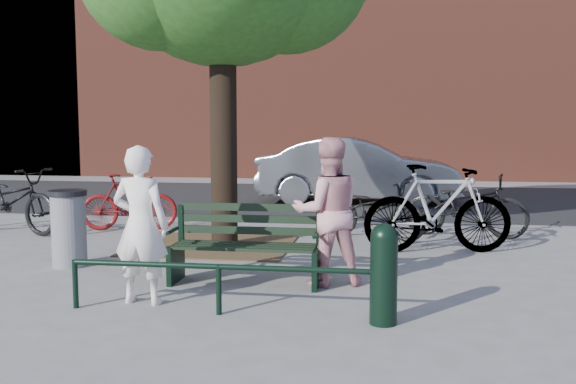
% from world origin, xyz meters
% --- Properties ---
extents(ground, '(90.00, 90.00, 0.00)m').
position_xyz_m(ground, '(0.00, 0.00, 0.00)').
color(ground, gray).
rests_on(ground, ground).
extents(dirt_pit, '(2.40, 2.00, 0.02)m').
position_xyz_m(dirt_pit, '(-1.00, 2.20, 0.01)').
color(dirt_pit, brown).
rests_on(dirt_pit, ground).
extents(road, '(40.00, 7.00, 0.01)m').
position_xyz_m(road, '(0.00, 8.50, 0.01)').
color(road, black).
rests_on(road, ground).
extents(park_bench, '(1.74, 0.54, 0.97)m').
position_xyz_m(park_bench, '(-0.00, 0.08, 0.48)').
color(park_bench, black).
rests_on(park_bench, ground).
extents(guard_railing, '(3.06, 0.06, 0.51)m').
position_xyz_m(guard_railing, '(0.00, -1.20, 0.40)').
color(guard_railing, black).
rests_on(guard_railing, ground).
extents(person_left, '(0.63, 0.44, 1.65)m').
position_xyz_m(person_left, '(-0.90, -0.92, 0.83)').
color(person_left, white).
rests_on(person_left, ground).
extents(person_right, '(0.99, 0.88, 1.72)m').
position_xyz_m(person_right, '(0.95, 0.15, 0.86)').
color(person_right, '#D79397').
rests_on(person_right, ground).
extents(bollard, '(0.26, 0.26, 0.96)m').
position_xyz_m(bollard, '(1.60, -1.26, 0.51)').
color(bollard, black).
rests_on(bollard, ground).
extents(litter_bin, '(0.49, 0.49, 1.00)m').
position_xyz_m(litter_bin, '(-2.49, 0.60, 0.51)').
color(litter_bin, gray).
rests_on(litter_bin, ground).
extents(bicycle_a, '(2.26, 1.41, 1.12)m').
position_xyz_m(bicycle_a, '(-4.70, 2.87, 0.56)').
color(bicycle_a, black).
rests_on(bicycle_a, ground).
extents(bicycle_b, '(1.72, 0.89, 0.99)m').
position_xyz_m(bicycle_b, '(-2.82, 3.43, 0.50)').
color(bicycle_b, '#620E0E').
rests_on(bicycle_b, ground).
extents(bicycle_c, '(1.89, 1.31, 0.94)m').
position_xyz_m(bicycle_c, '(1.43, 3.25, 0.47)').
color(bicycle_c, black).
rests_on(bicycle_c, ground).
extents(bicycle_d, '(2.21, 0.93, 1.29)m').
position_xyz_m(bicycle_d, '(2.37, 2.21, 0.64)').
color(bicycle_d, gray).
rests_on(bicycle_d, ground).
extents(bicycle_e, '(2.10, 1.11, 1.05)m').
position_xyz_m(bicycle_e, '(2.93, 3.61, 0.53)').
color(bicycle_e, black).
rests_on(bicycle_e, ground).
extents(parked_car, '(4.67, 1.68, 1.53)m').
position_xyz_m(parked_car, '(0.99, 7.75, 0.77)').
color(parked_car, slate).
rests_on(parked_car, ground).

